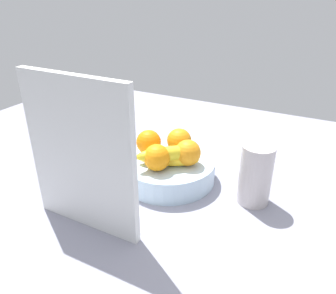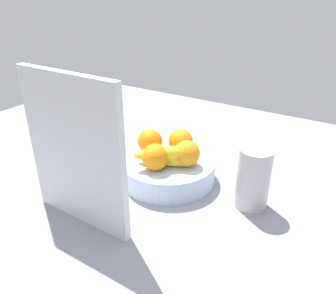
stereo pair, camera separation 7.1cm
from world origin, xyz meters
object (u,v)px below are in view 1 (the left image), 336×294
Objects in this scene: orange_front_right at (149,142)px; orange_center at (157,158)px; thermos_tumbler at (256,175)px; cutting_board at (80,156)px; orange_back_left at (188,153)px; orange_front_left at (179,141)px; fruit_bowl at (168,169)px; banana_bunch at (167,156)px.

orange_center is at bearing 133.08° from orange_front_right.
thermos_tumbler reaches higher than orange_front_right.
cutting_board is at bearing 69.57° from orange_center.
thermos_tumbler is at bearing -178.78° from orange_back_left.
orange_front_left is 0.45× the size of thermos_tumbler.
thermos_tumbler is (-31.59, 0.50, -1.99)cm from orange_front_right.
banana_bunch is (-1.63, 3.49, 6.31)cm from fruit_bowl.
cutting_board is at bearing 62.71° from orange_back_left.
banana_bunch is at bearing 115.01° from fruit_bowl.
thermos_tumbler is (-23.15, -3.90, -1.48)cm from banana_bunch.
thermos_tumbler is (-32.40, -26.90, -9.96)cm from cutting_board.
fruit_bowl is 9.11cm from orange_front_left.
orange_back_left is 0.20× the size of cutting_board.
orange_center is at bearing -109.77° from cutting_board.
orange_front_left is at bearing -145.45° from orange_front_right.
orange_back_left is (-5.48, 5.99, 0.00)cm from orange_front_left.
orange_back_left is (-6.05, -0.01, 6.82)cm from fruit_bowl.
banana_bunch is at bearing 96.31° from orange_front_left.
banana_bunch is 1.08× the size of thermos_tumbler.
orange_front_left is at bearing -83.69° from banana_bunch.
cutting_board is (7.62, 26.49, 14.79)cm from fruit_bowl.
cutting_board reaches higher than orange_front_left.
orange_front_left is 0.20× the size of cutting_board.
orange_center is 1.00× the size of orange_back_left.
orange_back_left is at bearing 175.98° from orange_front_right.
orange_back_left is at bearing -134.35° from orange_center.
fruit_bowl is 0.75× the size of cutting_board.
orange_front_left is 1.00× the size of orange_front_right.
orange_front_right is at bearing 34.55° from orange_front_left.
orange_front_left is at bearing -95.49° from fruit_bowl.
orange_front_left is 34.45cm from cutting_board.
orange_front_right is 1.00× the size of orange_center.
orange_center is 0.20× the size of cutting_board.
fruit_bowl is 1.67× the size of thermos_tumbler.
banana_bunch reaches higher than fruit_bowl.
banana_bunch is (-1.05, 9.49, -0.51)cm from orange_front_left.
orange_front_left and orange_back_left have the same top height.
fruit_bowl is at bearing 0.95° from thermos_tumbler.
orange_front_left is 12.29cm from orange_center.
cutting_board reaches higher than orange_front_right.
cutting_board is (13.68, 26.50, 7.97)cm from orange_back_left.
thermos_tumbler is (-24.87, -6.68, -1.99)cm from orange_center.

